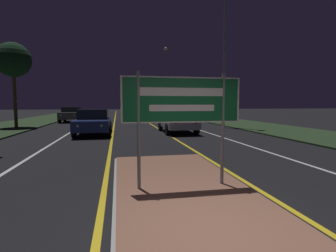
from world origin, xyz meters
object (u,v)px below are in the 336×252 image
object	(u,v)px
car_receding_1	(181,113)
car_approaching_0	(94,121)
streetlight_right_near	(225,34)
car_approaching_1	(71,114)
car_receding_0	(177,120)
streetlight_right_far	(166,73)
highway_sign	(182,105)

from	to	relation	value
car_receding_1	car_approaching_0	bearing A→B (deg)	-123.87
car_approaching_0	streetlight_right_near	bearing A→B (deg)	14.42
streetlight_right_near	car_approaching_1	distance (m)	16.13
car_approaching_0	car_approaching_1	world-z (taller)	car_approaching_0
car_receding_1	car_approaching_1	world-z (taller)	car_approaching_1
car_receding_0	car_receding_1	xyz separation A→B (m)	(3.27, 12.61, -0.05)
streetlight_right_far	car_receding_1	world-z (taller)	streetlight_right_far
car_receding_0	car_approaching_0	world-z (taller)	car_approaching_0
streetlight_right_near	car_receding_0	world-z (taller)	streetlight_right_near
car_receding_0	car_approaching_0	xyz separation A→B (m)	(-5.03, 0.23, 0.00)
car_receding_1	car_approaching_0	world-z (taller)	car_approaching_0
streetlight_right_near	car_approaching_0	distance (m)	11.25
car_approaching_0	car_receding_0	bearing A→B (deg)	-2.61
streetlight_right_far	car_approaching_1	xyz separation A→B (m)	(-11.89, -13.35, -5.75)
streetlight_right_far	car_approaching_1	distance (m)	18.78
highway_sign	streetlight_right_near	bearing A→B (deg)	63.83
streetlight_right_near	streetlight_right_far	bearing A→B (deg)	90.86
car_receding_1	car_approaching_1	size ratio (longest dim) A/B	1.09
streetlight_right_near	car_approaching_0	xyz separation A→B (m)	(-9.17, -2.36, -6.09)
highway_sign	streetlight_right_near	xyz separation A→B (m)	(6.50, 13.22, 5.07)
highway_sign	car_approaching_0	size ratio (longest dim) A/B	0.51
streetlight_right_far	car_receding_0	world-z (taller)	streetlight_right_far
car_approaching_0	car_approaching_1	xyz separation A→B (m)	(-3.05, 10.95, 0.01)
highway_sign	car_receding_0	world-z (taller)	highway_sign
car_receding_0	car_approaching_0	size ratio (longest dim) A/B	0.87
streetlight_right_near	car_approaching_1	world-z (taller)	streetlight_right_near
highway_sign	car_approaching_1	world-z (taller)	highway_sign
streetlight_right_near	car_approaching_0	size ratio (longest dim) A/B	2.27
car_receding_0	car_receding_1	world-z (taller)	car_receding_0
streetlight_right_far	car_receding_1	distance (m)	13.27
streetlight_right_far	car_receding_0	distance (m)	25.48
car_receding_1	streetlight_right_far	bearing A→B (deg)	87.46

